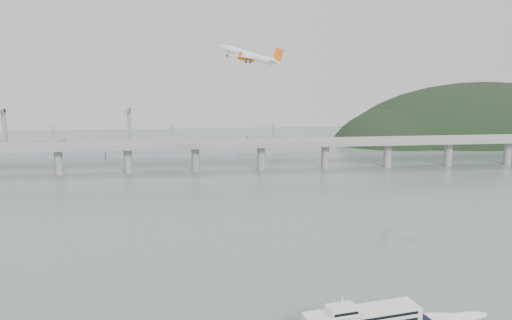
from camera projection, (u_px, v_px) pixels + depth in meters
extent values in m
plane|color=slate|center=(271.00, 273.00, 218.31)|extent=(900.00, 900.00, 0.00)
cube|color=gray|center=(235.00, 145.00, 409.70)|extent=(800.00, 22.00, 2.20)
cube|color=gray|center=(236.00, 144.00, 399.08)|extent=(800.00, 0.60, 1.80)
cube|color=gray|center=(234.00, 140.00, 419.57)|extent=(800.00, 0.60, 1.80)
cylinder|color=gray|center=(59.00, 162.00, 397.64)|extent=(6.00, 6.00, 21.00)
cylinder|color=gray|center=(128.00, 161.00, 403.05)|extent=(6.00, 6.00, 21.00)
cylinder|color=gray|center=(195.00, 159.00, 408.45)|extent=(6.00, 6.00, 21.00)
cylinder|color=gray|center=(261.00, 158.00, 413.85)|extent=(6.00, 6.00, 21.00)
cylinder|color=gray|center=(325.00, 156.00, 419.26)|extent=(6.00, 6.00, 21.00)
cylinder|color=gray|center=(387.00, 155.00, 424.66)|extent=(6.00, 6.00, 21.00)
cylinder|color=gray|center=(448.00, 154.00, 430.06)|extent=(6.00, 6.00, 21.00)
cylinder|color=gray|center=(508.00, 153.00, 435.47)|extent=(6.00, 6.00, 21.00)
ellipsoid|color=black|center=(481.00, 156.00, 572.95)|extent=(320.00, 150.00, 156.00)
ellipsoid|color=black|center=(398.00, 154.00, 551.79)|extent=(140.00, 110.00, 96.00)
cube|color=gray|center=(55.00, 153.00, 464.84)|extent=(95.67, 20.15, 8.00)
cube|color=gray|center=(43.00, 144.00, 462.30)|extent=(33.90, 15.02, 8.00)
cylinder|color=gray|center=(54.00, 135.00, 461.81)|extent=(1.60, 1.60, 14.00)
cube|color=gray|center=(172.00, 152.00, 470.77)|extent=(110.55, 21.43, 8.00)
cube|color=gray|center=(159.00, 143.00, 468.06)|extent=(39.01, 16.73, 8.00)
cylinder|color=gray|center=(172.00, 134.00, 467.73)|extent=(1.60, 1.60, 14.00)
cube|color=gray|center=(273.00, 148.00, 490.25)|extent=(85.00, 13.60, 8.00)
cube|color=gray|center=(264.00, 139.00, 487.82)|extent=(29.75, 11.90, 8.00)
cylinder|color=gray|center=(273.00, 131.00, 487.22)|extent=(1.60, 1.60, 14.00)
cube|color=gray|center=(5.00, 131.00, 485.68)|extent=(3.00, 3.00, 40.00)
cube|color=gray|center=(130.00, 129.00, 497.57)|extent=(3.00, 3.00, 40.00)
cube|color=gray|center=(127.00, 111.00, 484.40)|extent=(3.00, 28.00, 3.00)
cube|color=silver|center=(362.00, 317.00, 169.55)|extent=(38.66, 15.84, 4.48)
cube|color=black|center=(370.00, 320.00, 165.08)|extent=(33.49, 6.51, 0.90)
cube|color=black|center=(356.00, 307.00, 173.58)|extent=(33.49, 6.51, 0.90)
cube|color=black|center=(356.00, 313.00, 173.98)|extent=(33.49, 6.51, 0.90)
cube|color=silver|center=(342.00, 310.00, 166.83)|extent=(9.98, 7.84, 2.33)
cube|color=black|center=(347.00, 314.00, 163.85)|extent=(7.94, 1.61, 0.90)
cylinder|color=silver|center=(342.00, 301.00, 166.29)|extent=(0.52, 0.52, 3.59)
ellipsoid|color=white|center=(462.00, 317.00, 181.51)|extent=(20.22, 9.96, 0.18)
cylinder|color=white|center=(248.00, 55.00, 275.45)|extent=(24.31, 17.15, 10.41)
cone|color=white|center=(222.00, 47.00, 280.33)|extent=(5.72, 5.32, 4.36)
cone|color=white|center=(276.00, 62.00, 270.30)|extent=(6.44, 5.54, 4.61)
cube|color=white|center=(250.00, 57.00, 275.37)|extent=(19.55, 30.67, 3.22)
cube|color=white|center=(275.00, 60.00, 270.45)|extent=(8.08, 11.48, 1.61)
cube|color=orange|center=(278.00, 55.00, 269.40)|extent=(5.35, 2.84, 7.11)
cylinder|color=orange|center=(250.00, 59.00, 280.95)|extent=(4.93, 4.21, 3.20)
cylinder|color=black|center=(247.00, 58.00, 281.59)|extent=(1.87, 2.26, 2.21)
cube|color=white|center=(251.00, 57.00, 280.72)|extent=(2.41, 1.43, 1.74)
cylinder|color=orange|center=(242.00, 58.00, 271.34)|extent=(4.93, 4.21, 3.20)
cylinder|color=black|center=(239.00, 57.00, 271.98)|extent=(1.87, 2.26, 2.21)
cube|color=white|center=(243.00, 56.00, 271.11)|extent=(2.41, 1.43, 1.74)
cylinder|color=black|center=(251.00, 61.00, 278.05)|extent=(1.04, 0.66, 2.31)
cylinder|color=black|center=(250.00, 62.00, 278.29)|extent=(1.33, 0.92, 1.31)
cylinder|color=black|center=(247.00, 60.00, 273.51)|extent=(1.04, 0.66, 2.31)
cylinder|color=black|center=(246.00, 62.00, 273.75)|extent=(1.33, 0.92, 1.31)
cylinder|color=black|center=(228.00, 54.00, 279.74)|extent=(1.04, 0.66, 2.31)
cylinder|color=black|center=(227.00, 56.00, 279.99)|extent=(1.33, 0.92, 1.31)
cube|color=orange|center=(265.00, 57.00, 289.34)|extent=(1.96, 1.08, 2.61)
cube|color=orange|center=(241.00, 54.00, 259.64)|extent=(1.96, 1.08, 2.61)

